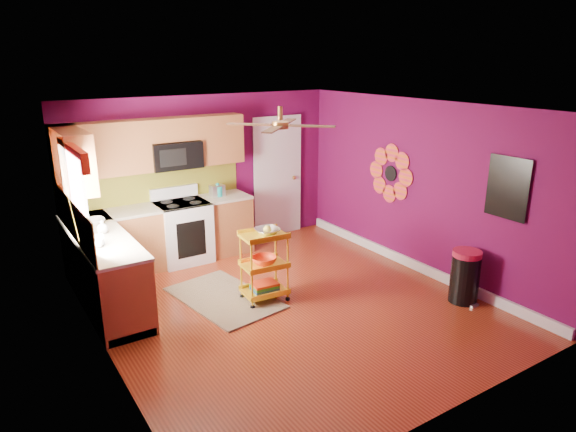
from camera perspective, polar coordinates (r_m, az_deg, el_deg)
ground at (r=6.69m, az=0.15°, el=-9.88°), size 5.00×5.00×0.00m
room_envelope at (r=6.13m, az=0.37°, el=3.87°), size 4.54×5.04×2.52m
lower_cabinets at (r=7.54m, az=-16.19°, el=-3.78°), size 2.81×2.31×0.94m
electric_range at (r=8.08m, az=-11.59°, el=-1.65°), size 0.76×0.66×1.13m
upper_cabinetry at (r=7.54m, az=-17.11°, el=6.94°), size 2.80×2.30×1.26m
left_window at (r=6.27m, az=-22.71°, el=3.79°), size 0.08×1.35×1.08m
panel_door at (r=8.99m, az=-1.17°, el=4.24°), size 0.95×0.11×2.15m
right_wall_art at (r=7.36m, az=16.41°, el=3.93°), size 0.04×2.74×1.04m
ceiling_fan at (r=6.17m, az=-0.86°, el=10.16°), size 1.01×1.01×0.26m
shag_rug at (r=6.91m, az=-7.13°, el=-9.00°), size 1.18×1.68×0.02m
rolling_cart at (r=6.63m, az=-2.60°, el=-5.19°), size 0.60×0.46×1.02m
trash_can at (r=7.03m, az=19.05°, el=-6.36°), size 0.37×0.40×0.70m
teal_kettle at (r=8.21m, az=-7.82°, el=2.81°), size 0.18×0.18×0.21m
toaster at (r=8.20m, az=-7.88°, el=2.83°), size 0.22×0.15×0.18m
soap_bottle_a at (r=6.42m, az=-20.16°, el=-2.23°), size 0.08×0.08×0.18m
soap_bottle_b at (r=6.80m, az=-19.94°, el=-1.12°), size 0.14×0.14×0.18m
counter_dish at (r=7.23m, az=-20.79°, el=-0.59°), size 0.29×0.29×0.07m
counter_cup at (r=6.34m, az=-20.35°, el=-2.87°), size 0.12×0.12×0.10m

